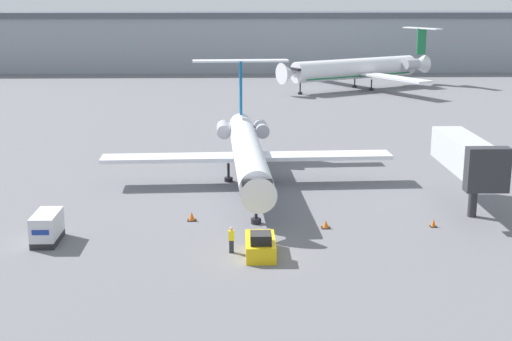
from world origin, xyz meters
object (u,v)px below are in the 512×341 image
at_px(luggage_cart, 47,228).
at_px(traffic_cone_mid, 434,223).
at_px(worker_near_tug, 231,239).
at_px(traffic_cone_right, 326,224).
at_px(pushback_tug, 260,245).
at_px(jet_bridge, 467,156).
at_px(airplane_main, 247,150).
at_px(traffic_cone_left, 192,216).
at_px(airplane_parked_far_left, 359,68).

xyz_separation_m(luggage_cart, traffic_cone_mid, (28.52, 2.61, -0.78)).
relative_size(worker_near_tug, traffic_cone_right, 2.75).
distance_m(pushback_tug, jet_bridge, 20.34).
bearing_deg(luggage_cart, airplane_main, 47.41).
xyz_separation_m(pushback_tug, traffic_cone_right, (5.15, 5.57, -0.39)).
relative_size(traffic_cone_left, traffic_cone_right, 1.06).
xyz_separation_m(airplane_main, jet_bridge, (17.73, -8.58, 1.27)).
xyz_separation_m(airplane_main, worker_near_tug, (-1.39, -18.34, -2.20)).
bearing_deg(airplane_main, worker_near_tug, -94.34).
xyz_separation_m(worker_near_tug, traffic_cone_left, (-3.15, 7.18, -0.64)).
height_order(airplane_main, traffic_cone_right, airplane_main).
height_order(worker_near_tug, traffic_cone_right, worker_near_tug).
height_order(traffic_cone_left, airplane_parked_far_left, airplane_parked_far_left).
xyz_separation_m(pushback_tug, airplane_parked_far_left, (21.04, 84.98, 3.14)).
bearing_deg(worker_near_tug, jet_bridge, 27.03).
height_order(traffic_cone_left, jet_bridge, jet_bridge).
relative_size(airplane_main, jet_bridge, 2.56).
bearing_deg(traffic_cone_left, worker_near_tug, -66.30).
bearing_deg(traffic_cone_mid, pushback_tug, -157.20).
height_order(airplane_main, jet_bridge, airplane_main).
height_order(airplane_main, airplane_parked_far_left, airplane_parked_far_left).
height_order(luggage_cart, traffic_cone_mid, luggage_cart).
relative_size(pushback_tug, jet_bridge, 0.35).
distance_m(luggage_cart, jet_bridge, 33.26).
bearing_deg(pushback_tug, airplane_parked_far_left, 76.09).
bearing_deg(airplane_main, traffic_cone_mid, -43.41).
height_order(pushback_tug, traffic_cone_right, pushback_tug).
relative_size(pushback_tug, traffic_cone_left, 5.70).
relative_size(traffic_cone_left, traffic_cone_mid, 1.10).
xyz_separation_m(pushback_tug, luggage_cart, (-15.13, 3.02, 0.40)).
distance_m(airplane_main, luggage_cart, 21.61).
relative_size(worker_near_tug, traffic_cone_mid, 2.87).
xyz_separation_m(traffic_cone_left, traffic_cone_mid, (18.51, -2.05, -0.03)).
xyz_separation_m(worker_near_tug, jet_bridge, (19.12, 9.75, 3.47)).
xyz_separation_m(traffic_cone_left, jet_bridge, (22.27, 2.58, 4.11)).
xyz_separation_m(luggage_cart, jet_bridge, (32.28, 7.25, 3.36)).
bearing_deg(traffic_cone_left, jet_bridge, 6.60).
distance_m(worker_near_tug, traffic_cone_left, 7.86).
height_order(luggage_cart, traffic_cone_right, luggage_cart).
distance_m(pushback_tug, traffic_cone_mid, 14.54).
bearing_deg(pushback_tug, traffic_cone_right, 47.24).
bearing_deg(traffic_cone_mid, jet_bridge, 50.96).
bearing_deg(traffic_cone_mid, luggage_cart, -174.76).
relative_size(luggage_cart, worker_near_tug, 1.89).
relative_size(luggage_cart, traffic_cone_right, 5.19).
relative_size(luggage_cart, airplane_parked_far_left, 0.11).
bearing_deg(jet_bridge, pushback_tug, -149.11).
distance_m(traffic_cone_left, jet_bridge, 22.79).
bearing_deg(airplane_main, pushback_tug, -88.25).
height_order(pushback_tug, airplane_parked_far_left, airplane_parked_far_left).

